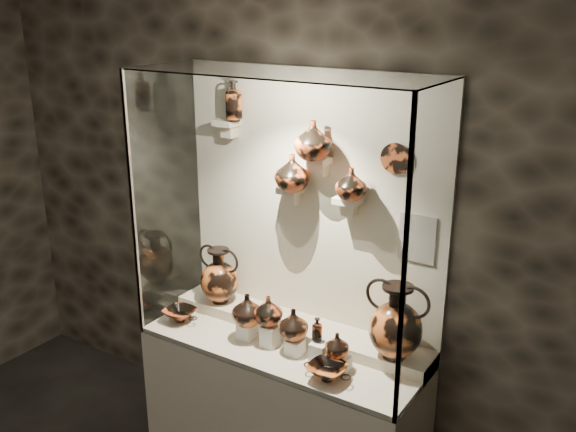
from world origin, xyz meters
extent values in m
cube|color=black|center=(0.00, 2.50, 1.60)|extent=(5.00, 0.02, 3.20)
cube|color=beige|center=(0.00, 2.18, 0.40)|extent=(1.70, 0.60, 0.80)
cube|color=beige|center=(0.00, 2.18, 0.82)|extent=(1.68, 0.58, 0.03)
cube|color=beige|center=(0.00, 2.35, 0.85)|extent=(1.70, 0.25, 0.10)
cube|color=beige|center=(0.00, 2.50, 1.60)|extent=(1.70, 0.03, 1.60)
cube|color=white|center=(0.00, 1.88, 1.60)|extent=(1.70, 0.01, 1.60)
cube|color=white|center=(-0.85, 2.18, 1.60)|extent=(0.01, 0.60, 1.60)
cube|color=white|center=(0.85, 2.18, 1.60)|extent=(0.01, 0.60, 1.60)
cube|color=white|center=(0.00, 2.18, 2.40)|extent=(1.70, 0.60, 0.01)
cube|color=gray|center=(-0.84, 1.89, 1.60)|extent=(0.02, 0.02, 1.60)
cube|color=gray|center=(0.84, 1.89, 1.60)|extent=(0.02, 0.02, 1.60)
cube|color=silver|center=(-0.22, 2.13, 0.88)|extent=(0.09, 0.09, 0.10)
cube|color=silver|center=(-0.05, 2.13, 0.90)|extent=(0.09, 0.09, 0.13)
cube|color=silver|center=(0.12, 2.13, 0.88)|extent=(0.09, 0.09, 0.09)
cube|color=silver|center=(0.28, 2.13, 0.89)|extent=(0.09, 0.09, 0.12)
cube|color=silver|center=(0.42, 2.13, 0.87)|extent=(0.09, 0.09, 0.08)
cube|color=beige|center=(-0.55, 2.42, 2.05)|extent=(0.14, 0.12, 0.04)
cube|color=beige|center=(-0.10, 2.42, 1.70)|extent=(0.14, 0.12, 0.04)
cube|color=beige|center=(0.10, 2.42, 1.90)|extent=(0.10, 0.12, 0.04)
cube|color=beige|center=(0.28, 2.42, 1.70)|extent=(0.14, 0.12, 0.04)
imported|color=#CC6027|center=(-0.20, 2.12, 1.03)|extent=(0.22, 0.22, 0.19)
imported|color=#A7401D|center=(-0.07, 2.15, 1.05)|extent=(0.20, 0.20, 0.18)
imported|color=#CC6027|center=(0.10, 2.15, 1.01)|extent=(0.20, 0.20, 0.18)
imported|color=#CC6027|center=(0.39, 2.12, 0.98)|extent=(0.13, 0.13, 0.14)
imported|color=#A7401D|center=(-0.05, 2.37, 1.82)|extent=(0.27, 0.27, 0.21)
imported|color=#A7401D|center=(0.08, 2.37, 2.03)|extent=(0.23, 0.23, 0.22)
imported|color=#A7401D|center=(0.32, 2.38, 1.81)|extent=(0.22, 0.22, 0.18)
cylinder|color=#BB5124|center=(0.53, 2.47, 1.96)|extent=(0.16, 0.02, 0.16)
cube|color=beige|center=(0.67, 2.47, 1.54)|extent=(0.20, 0.01, 0.27)
camera|label=1|loc=(1.82, -0.60, 2.74)|focal=40.00mm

